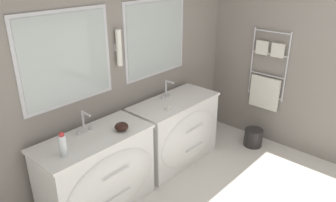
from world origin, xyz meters
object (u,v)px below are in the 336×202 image
at_px(toiletry_bottle, 63,145).
at_px(vanity_right, 177,131).
at_px(amenity_bowl, 122,127).
at_px(waste_bin, 253,137).
at_px(vanity_left, 99,174).

bearing_deg(toiletry_bottle, vanity_right, 1.97).
bearing_deg(amenity_bowl, vanity_right, 4.46).
height_order(vanity_right, waste_bin, vanity_right).
relative_size(toiletry_bottle, amenity_bowl, 1.58).
bearing_deg(waste_bin, vanity_left, 165.82).
height_order(toiletry_bottle, waste_bin, toiletry_bottle).
height_order(vanity_left, waste_bin, vanity_left).
bearing_deg(toiletry_bottle, waste_bin, -11.07).
bearing_deg(vanity_left, toiletry_bottle, -171.63).
xyz_separation_m(amenity_bowl, waste_bin, (1.94, -0.48, -0.75)).
bearing_deg(vanity_right, toiletry_bottle, -178.03).
bearing_deg(amenity_bowl, waste_bin, -14.05).
xyz_separation_m(vanity_right, amenity_bowl, (-0.93, -0.07, 0.46)).
relative_size(vanity_right, toiletry_bottle, 5.27).
height_order(vanity_left, amenity_bowl, amenity_bowl).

